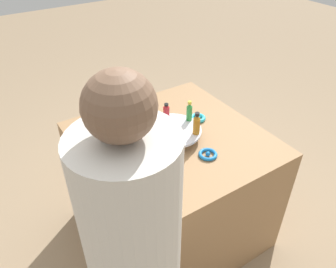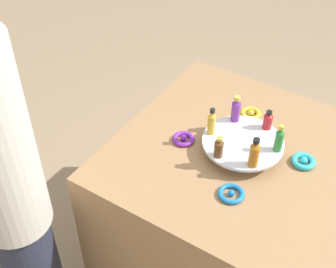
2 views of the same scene
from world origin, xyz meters
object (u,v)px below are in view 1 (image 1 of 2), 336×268
Objects in this scene: display_stand at (172,132)px; bottle_red at (166,111)px; bottle_gold at (153,131)px; bottle_purple at (148,117)px; bottle_brown at (178,137)px; ribbon_bow_gold at (141,120)px; ribbon_bow_blue at (208,154)px; ribbon_bow_purple at (141,158)px; bottle_green at (189,112)px; bottle_amber at (197,124)px; ribbon_bow_teal at (198,118)px.

bottle_red is at bearing -109.35° from display_stand.
bottle_purple is at bearing -109.35° from bottle_gold.
bottle_brown is at bearing 70.65° from bottle_red.
bottle_brown is 0.37m from ribbon_bow_gold.
bottle_gold is 1.32× the size of ribbon_bow_gold.
ribbon_bow_purple is at bearing -28.30° from ribbon_bow_blue.
bottle_red is 0.85× the size of ribbon_bow_blue.
bottle_green is 0.28m from ribbon_bow_blue.
bottle_gold is 0.15m from ribbon_bow_purple.
bottle_amber is at bearing -97.88° from ribbon_bow_blue.
bottle_purple is at bearing -79.35° from bottle_brown.
bottle_green is (-0.13, -0.02, 0.07)m from display_stand.
display_stand is 0.15m from bottle_red.
bottle_brown is at bearing -42.66° from ribbon_bow_blue.
ribbon_bow_purple is (0.19, -0.06, -0.09)m from bottle_brown.
ribbon_bow_gold is (0.20, -0.21, -0.10)m from bottle_green.
ribbon_bow_purple reaches higher than ribbon_bow_blue.
ribbon_bow_teal is at bearing -144.61° from bottle_brown.
ribbon_bow_gold reaches higher than ribbon_bow_purple.
ribbon_bow_teal reaches higher than ribbon_bow_blue.
bottle_gold is (0.22, -0.08, -0.00)m from bottle_amber.
display_stand is at bearing 16.70° from ribbon_bow_teal.
bottle_green reaches higher than ribbon_bow_blue.
bottle_red is at bearing -109.35° from bottle_brown.
bottle_red is 0.92× the size of ribbon_bow_gold.
display_stand reaches higher than ribbon_bow_teal.
bottle_amber reaches higher than ribbon_bow_blue.
display_stand is at bearing -169.35° from bottle_gold.
display_stand is 0.16m from bottle_amber.
ribbon_bow_blue is (-0.03, 0.36, -0.09)m from bottle_red.
bottle_red is 0.92× the size of bottle_brown.
bottle_green is 0.23m from bottle_purple.
ribbon_bow_blue is at bearing 134.24° from bottle_gold.
ribbon_bow_gold is at bearing -42.66° from bottle_red.
ribbon_bow_purple is 0.48m from ribbon_bow_teal.
bottle_gold is at bearing -19.35° from bottle_amber.
bottle_brown is 0.99× the size of ribbon_bow_purple.
bottle_red is at bearing -16.98° from ribbon_bow_teal.
display_stand is 0.15m from bottle_green.
bottle_brown is (0.13, 0.02, -0.02)m from bottle_amber.
display_stand is at bearing -109.35° from bottle_brown.
bottle_purple is (0.13, 0.02, 0.02)m from bottle_red.
display_stand is 3.86× the size of bottle_red.
bottle_brown is at bearing 100.65° from bottle_purple.
bottle_brown is (-0.04, 0.23, -0.01)m from bottle_purple.
ribbon_bow_teal is at bearing -165.46° from bottle_gold.
display_stand is 2.73× the size of bottle_purple.
bottle_amber is 1.41× the size of ribbon_bow_purple.
bottle_purple is 1.30× the size of ribbon_bow_purple.
bottle_brown is at bearing 10.65° from bottle_amber.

